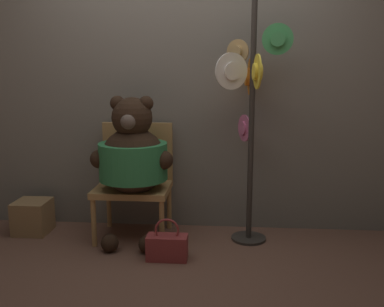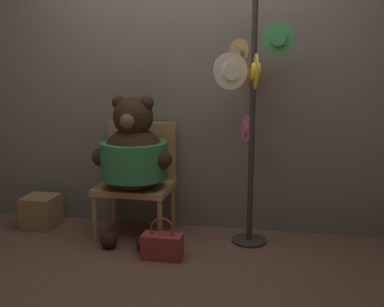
% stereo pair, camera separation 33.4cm
% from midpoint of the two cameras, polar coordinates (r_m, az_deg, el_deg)
% --- Properties ---
extents(ground_plane, '(14.00, 14.00, 0.00)m').
position_cam_midpoint_polar(ground_plane, '(3.25, -5.11, -13.58)').
color(ground_plane, brown).
extents(wall_back, '(8.00, 0.10, 2.27)m').
position_cam_midpoint_polar(wall_back, '(3.67, -3.56, 7.57)').
color(wall_back, slate).
rests_on(wall_back, ground_plane).
extents(chair, '(0.59, 0.49, 0.92)m').
position_cam_midpoint_polar(chair, '(3.59, -10.28, -3.07)').
color(chair, '#B2844C').
rests_on(chair, ground_plane).
extents(teddy_bear, '(0.65, 0.57, 1.16)m').
position_cam_midpoint_polar(teddy_bear, '(3.38, -10.70, -0.47)').
color(teddy_bear, black).
rests_on(teddy_bear, ground_plane).
extents(hat_display_rack, '(0.57, 0.58, 1.86)m').
position_cam_midpoint_polar(hat_display_rack, '(3.31, 4.93, 6.44)').
color(hat_display_rack, '#332D28').
rests_on(hat_display_rack, ground_plane).
extents(handbag_on_ground, '(0.30, 0.14, 0.31)m').
position_cam_midpoint_polar(handbag_on_ground, '(3.18, -6.41, -12.27)').
color(handbag_on_ground, maroon).
rests_on(handbag_on_ground, ground_plane).
extents(wooden_crate, '(0.28, 0.28, 0.28)m').
position_cam_midpoint_polar(wooden_crate, '(3.95, -22.79, -7.80)').
color(wooden_crate, '#937047').
rests_on(wooden_crate, ground_plane).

